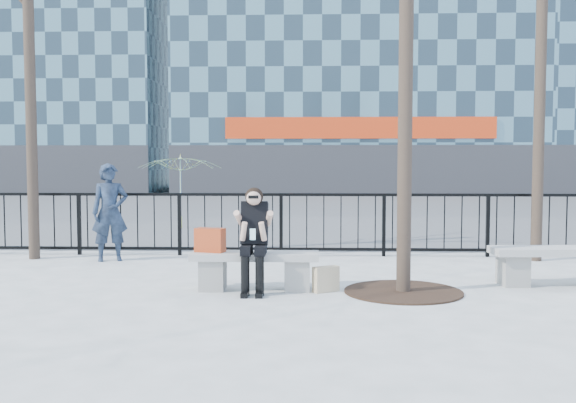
{
  "coord_description": "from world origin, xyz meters",
  "views": [
    {
      "loc": [
        0.72,
        -8.21,
        1.68
      ],
      "look_at": [
        0.4,
        0.8,
        1.1
      ],
      "focal_mm": 40.0,
      "sensor_mm": 36.0,
      "label": 1
    }
  ],
  "objects_px": {
    "bench_main": "(255,267)",
    "bench_second": "(557,262)",
    "seated_woman": "(254,240)",
    "standing_man": "(110,212)"
  },
  "relations": [
    {
      "from": "bench_main",
      "to": "seated_woman",
      "type": "height_order",
      "value": "seated_woman"
    },
    {
      "from": "seated_woman",
      "to": "standing_man",
      "type": "relative_size",
      "value": 0.82
    },
    {
      "from": "bench_main",
      "to": "standing_man",
      "type": "height_order",
      "value": "standing_man"
    },
    {
      "from": "bench_second",
      "to": "bench_main",
      "type": "bearing_deg",
      "value": -177.25
    },
    {
      "from": "seated_woman",
      "to": "standing_man",
      "type": "xyz_separation_m",
      "value": [
        -2.63,
        2.49,
        0.14
      ]
    },
    {
      "from": "bench_main",
      "to": "standing_man",
      "type": "relative_size",
      "value": 1.01
    },
    {
      "from": "bench_main",
      "to": "bench_second",
      "type": "xyz_separation_m",
      "value": [
        4.02,
        0.44,
        0.02
      ]
    },
    {
      "from": "standing_man",
      "to": "bench_main",
      "type": "bearing_deg",
      "value": -64.59
    },
    {
      "from": "bench_main",
      "to": "bench_second",
      "type": "distance_m",
      "value": 4.05
    },
    {
      "from": "seated_woman",
      "to": "standing_man",
      "type": "bearing_deg",
      "value": 136.56
    }
  ]
}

